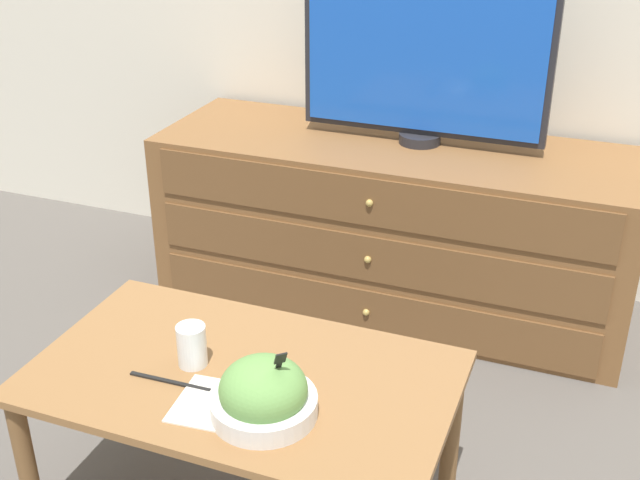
% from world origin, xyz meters
% --- Properties ---
extents(ground_plane, '(12.00, 12.00, 0.00)m').
position_xyz_m(ground_plane, '(0.00, 0.00, 0.00)').
color(ground_plane, '#56514C').
extents(dresser, '(1.63, 0.57, 0.60)m').
position_xyz_m(dresser, '(-0.15, -0.31, 0.30)').
color(dresser, brown).
rests_on(dresser, ground_plane).
extents(tv, '(0.82, 0.14, 0.56)m').
position_xyz_m(tv, '(-0.07, -0.26, 0.89)').
color(tv, '#232328').
rests_on(tv, dresser).
extents(coffee_table, '(0.96, 0.56, 0.44)m').
position_xyz_m(coffee_table, '(-0.16, -1.46, 0.38)').
color(coffee_table, olive).
rests_on(coffee_table, ground_plane).
extents(takeout_bowl, '(0.23, 0.23, 0.17)m').
position_xyz_m(takeout_bowl, '(-0.06, -1.58, 0.49)').
color(takeout_bowl, silver).
rests_on(takeout_bowl, coffee_table).
extents(drink_cup, '(0.07, 0.07, 0.10)m').
position_xyz_m(drink_cup, '(-0.28, -1.47, 0.48)').
color(drink_cup, '#9E6638').
rests_on(drink_cup, coffee_table).
extents(napkin, '(0.18, 0.18, 0.00)m').
position_xyz_m(napkin, '(-0.17, -1.59, 0.44)').
color(napkin, silver).
rests_on(napkin, coffee_table).
extents(knife, '(0.20, 0.02, 0.01)m').
position_xyz_m(knife, '(-0.30, -1.55, 0.44)').
color(knife, black).
rests_on(knife, coffee_table).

